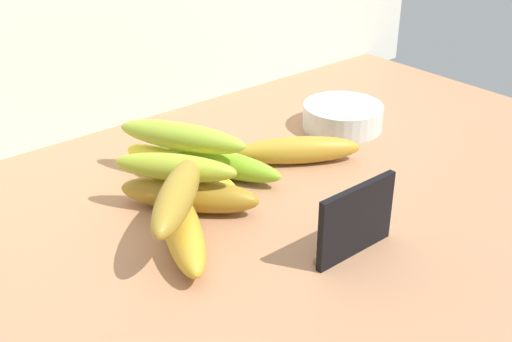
# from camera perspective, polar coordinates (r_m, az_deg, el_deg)

# --- Properties ---
(counter_top) EXTENTS (1.10, 0.76, 0.03)m
(counter_top) POSITION_cam_1_polar(r_m,az_deg,el_deg) (0.79, 4.06, -4.71)
(counter_top) COLOR #AE7955
(counter_top) RESTS_ON ground
(chalkboard_sign) EXTENTS (0.11, 0.02, 0.08)m
(chalkboard_sign) POSITION_cam_1_polar(r_m,az_deg,el_deg) (0.70, 8.87, -4.58)
(chalkboard_sign) COLOR black
(chalkboard_sign) RESTS_ON counter_top
(fruit_bowl) EXTENTS (0.12, 0.12, 0.04)m
(fruit_bowl) POSITION_cam_1_polar(r_m,az_deg,el_deg) (1.01, 7.74, 4.86)
(fruit_bowl) COLOR silver
(fruit_bowl) RESTS_ON counter_top
(banana_0) EXTENTS (0.11, 0.19, 0.04)m
(banana_0) POSITION_cam_1_polar(r_m,az_deg,el_deg) (0.86, -3.53, 0.79)
(banana_0) COLOR #85BA29
(banana_0) RESTS_ON counter_top
(banana_1) EXTENTS (0.17, 0.13, 0.04)m
(banana_1) POSITION_cam_1_polar(r_m,az_deg,el_deg) (0.89, 3.71, 1.87)
(banana_1) COLOR #B98E29
(banana_1) RESTS_ON counter_top
(banana_2) EXTENTS (0.08, 0.20, 0.04)m
(banana_2) POSITION_cam_1_polar(r_m,az_deg,el_deg) (0.85, -6.85, 0.18)
(banana_2) COLOR yellow
(banana_2) RESTS_ON counter_top
(banana_3) EXTENTS (0.12, 0.18, 0.04)m
(banana_3) POSITION_cam_1_polar(r_m,az_deg,el_deg) (0.72, -6.60, -5.11)
(banana_3) COLOR gold
(banana_3) RESTS_ON counter_top
(banana_4) EXTENTS (0.14, 0.16, 0.04)m
(banana_4) POSITION_cam_1_polar(r_m,az_deg,el_deg) (0.78, -5.99, -2.10)
(banana_4) COLOR olive
(banana_4) RESTS_ON counter_top
(banana_5) EXTENTS (0.15, 0.14, 0.04)m
(banana_5) POSITION_cam_1_polar(r_m,az_deg,el_deg) (0.70, -7.05, -2.19)
(banana_5) COLOR olive
(banana_5) RESTS_ON banana_3
(banana_6) EXTENTS (0.12, 0.18, 0.04)m
(banana_6) POSITION_cam_1_polar(r_m,az_deg,el_deg) (0.85, -6.68, 3.08)
(banana_6) COLOR #9BBB35
(banana_6) RESTS_ON banana_2
(banana_7) EXTENTS (0.12, 0.14, 0.03)m
(banana_7) POSITION_cam_1_polar(r_m,az_deg,el_deg) (0.77, -7.23, 0.33)
(banana_7) COLOR #9CAF2D
(banana_7) RESTS_ON banana_4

